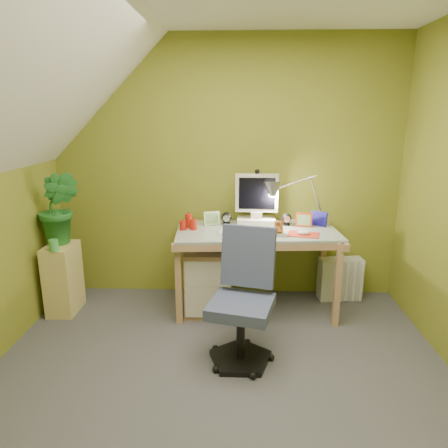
{
  "coord_description": "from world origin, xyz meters",
  "views": [
    {
      "loc": [
        0.12,
        -2.21,
        1.71
      ],
      "look_at": [
        0.0,
        1.0,
        0.85
      ],
      "focal_mm": 33.0,
      "sensor_mm": 36.0,
      "label": 1
    }
  ],
  "objects_px": {
    "monitor": "(257,194)",
    "task_chair": "(241,306)",
    "radiator": "(340,279)",
    "desk_lamp": "(308,189)",
    "potted_plant": "(59,208)",
    "side_ledge": "(63,279)",
    "desk": "(256,270)"
  },
  "relations": [
    {
      "from": "monitor",
      "to": "desk_lamp",
      "type": "relative_size",
      "value": 0.85
    },
    {
      "from": "side_ledge",
      "to": "potted_plant",
      "type": "height_order",
      "value": "potted_plant"
    },
    {
      "from": "monitor",
      "to": "radiator",
      "type": "xyz_separation_m",
      "value": [
        0.81,
        0.05,
        -0.82
      ]
    },
    {
      "from": "desk_lamp",
      "to": "potted_plant",
      "type": "bearing_deg",
      "value": 178.51
    },
    {
      "from": "radiator",
      "to": "task_chair",
      "type": "bearing_deg",
      "value": -137.8
    },
    {
      "from": "monitor",
      "to": "task_chair",
      "type": "height_order",
      "value": "monitor"
    },
    {
      "from": "potted_plant",
      "to": "desk_lamp",
      "type": "bearing_deg",
      "value": 6.67
    },
    {
      "from": "potted_plant",
      "to": "side_ledge",
      "type": "bearing_deg",
      "value": -97.9
    },
    {
      "from": "side_ledge",
      "to": "desk",
      "type": "bearing_deg",
      "value": 4.05
    },
    {
      "from": "desk_lamp",
      "to": "task_chair",
      "type": "height_order",
      "value": "desk_lamp"
    },
    {
      "from": "desk_lamp",
      "to": "potted_plant",
      "type": "distance_m",
      "value": 2.16
    },
    {
      "from": "desk",
      "to": "potted_plant",
      "type": "relative_size",
      "value": 2.17
    },
    {
      "from": "monitor",
      "to": "radiator",
      "type": "bearing_deg",
      "value": 5.08
    },
    {
      "from": "task_chair",
      "to": "potted_plant",
      "type": "bearing_deg",
      "value": 167.57
    },
    {
      "from": "potted_plant",
      "to": "task_chair",
      "type": "bearing_deg",
      "value": -26.51
    },
    {
      "from": "radiator",
      "to": "side_ledge",
      "type": "bearing_deg",
      "value": -178.56
    },
    {
      "from": "monitor",
      "to": "desk",
      "type": "bearing_deg",
      "value": -88.46
    },
    {
      "from": "desk_lamp",
      "to": "radiator",
      "type": "relative_size",
      "value": 1.64
    },
    {
      "from": "desk",
      "to": "task_chair",
      "type": "height_order",
      "value": "task_chair"
    },
    {
      "from": "task_chair",
      "to": "side_ledge",
      "type": "bearing_deg",
      "value": 169.16
    },
    {
      "from": "desk",
      "to": "radiator",
      "type": "bearing_deg",
      "value": 11.78
    },
    {
      "from": "side_ledge",
      "to": "potted_plant",
      "type": "relative_size",
      "value": 0.97
    },
    {
      "from": "side_ledge",
      "to": "radiator",
      "type": "distance_m",
      "value": 2.53
    },
    {
      "from": "potted_plant",
      "to": "radiator",
      "type": "bearing_deg",
      "value": 6.85
    },
    {
      "from": "monitor",
      "to": "desk_lamp",
      "type": "bearing_deg",
      "value": 1.54
    },
    {
      "from": "task_chair",
      "to": "radiator",
      "type": "bearing_deg",
      "value": 62.8
    },
    {
      "from": "desk",
      "to": "monitor",
      "type": "xyz_separation_m",
      "value": [
        0.0,
        0.18,
        0.65
      ]
    },
    {
      "from": "desk_lamp",
      "to": "task_chair",
      "type": "bearing_deg",
      "value": -127.95
    },
    {
      "from": "desk_lamp",
      "to": "potted_plant",
      "type": "relative_size",
      "value": 1.03
    },
    {
      "from": "radiator",
      "to": "desk_lamp",
      "type": "bearing_deg",
      "value": -178.56
    },
    {
      "from": "desk_lamp",
      "to": "task_chair",
      "type": "distance_m",
      "value": 1.34
    },
    {
      "from": "desk",
      "to": "task_chair",
      "type": "xyz_separation_m",
      "value": [
        -0.14,
        -0.85,
        0.06
      ]
    }
  ]
}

